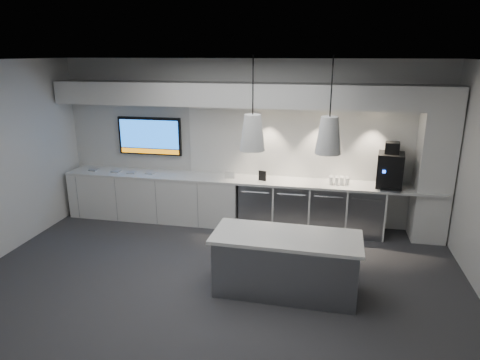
% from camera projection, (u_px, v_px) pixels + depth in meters
% --- Properties ---
extents(floor, '(7.00, 7.00, 0.00)m').
position_uv_depth(floor, '(215.00, 283.00, 5.97)').
color(floor, '#333335').
rests_on(floor, ground).
extents(ceiling, '(7.00, 7.00, 0.00)m').
position_uv_depth(ceiling, '(211.00, 61.00, 5.11)').
color(ceiling, black).
rests_on(ceiling, wall_back).
extents(wall_back, '(7.00, 0.00, 7.00)m').
position_uv_depth(wall_back, '(248.00, 143.00, 7.89)').
color(wall_back, silver).
rests_on(wall_back, floor).
extents(wall_front, '(7.00, 0.00, 7.00)m').
position_uv_depth(wall_front, '(127.00, 275.00, 3.19)').
color(wall_front, silver).
rests_on(wall_front, floor).
extents(back_counter, '(6.80, 0.65, 0.04)m').
position_uv_depth(back_counter, '(244.00, 180.00, 7.76)').
color(back_counter, white).
rests_on(back_counter, left_base_cabinets).
extents(left_base_cabinets, '(3.30, 0.63, 0.86)m').
position_uv_depth(left_base_cabinets, '(155.00, 197.00, 8.22)').
color(left_base_cabinets, white).
rests_on(left_base_cabinets, floor).
extents(fridge_unit_a, '(0.60, 0.61, 0.85)m').
position_uv_depth(fridge_unit_a, '(258.00, 204.00, 7.84)').
color(fridge_unit_a, gray).
rests_on(fridge_unit_a, floor).
extents(fridge_unit_b, '(0.60, 0.61, 0.85)m').
position_uv_depth(fridge_unit_b, '(292.00, 206.00, 7.73)').
color(fridge_unit_b, gray).
rests_on(fridge_unit_b, floor).
extents(fridge_unit_c, '(0.60, 0.61, 0.85)m').
position_uv_depth(fridge_unit_c, '(327.00, 209.00, 7.61)').
color(fridge_unit_c, gray).
rests_on(fridge_unit_c, floor).
extents(fridge_unit_d, '(0.60, 0.61, 0.85)m').
position_uv_depth(fridge_unit_d, '(364.00, 211.00, 7.49)').
color(fridge_unit_d, gray).
rests_on(fridge_unit_d, floor).
extents(backsplash, '(4.60, 0.03, 1.30)m').
position_uv_depth(backsplash, '(314.00, 143.00, 7.63)').
color(backsplash, white).
rests_on(backsplash, wall_back).
extents(soffit, '(6.90, 0.60, 0.40)m').
position_uv_depth(soffit, '(245.00, 95.00, 7.35)').
color(soffit, white).
rests_on(soffit, wall_back).
extents(column, '(0.55, 0.55, 2.60)m').
position_uv_depth(column, '(435.00, 166.00, 7.06)').
color(column, white).
rests_on(column, floor).
extents(wall_tv, '(1.25, 0.07, 0.72)m').
position_uv_depth(wall_tv, '(150.00, 136.00, 8.18)').
color(wall_tv, black).
rests_on(wall_tv, wall_back).
extents(island, '(1.95, 0.88, 0.82)m').
position_uv_depth(island, '(286.00, 264.00, 5.66)').
color(island, gray).
rests_on(island, floor).
extents(bin, '(0.36, 0.36, 0.40)m').
position_uv_depth(bin, '(222.00, 263.00, 6.12)').
color(bin, gray).
rests_on(bin, floor).
extents(coffee_machine, '(0.48, 0.64, 0.77)m').
position_uv_depth(coffee_machine, '(390.00, 168.00, 7.22)').
color(coffee_machine, black).
rests_on(coffee_machine, back_counter).
extents(sign_black, '(0.14, 0.06, 0.18)m').
position_uv_depth(sign_black, '(262.00, 176.00, 7.61)').
color(sign_black, black).
rests_on(sign_black, back_counter).
extents(sign_white, '(0.18, 0.03, 0.14)m').
position_uv_depth(sign_white, '(230.00, 175.00, 7.73)').
color(sign_white, white).
rests_on(sign_white, back_counter).
extents(cup_cluster, '(0.34, 0.16, 0.14)m').
position_uv_depth(cup_cluster, '(339.00, 181.00, 7.39)').
color(cup_cluster, white).
rests_on(cup_cluster, back_counter).
extents(tray_a, '(0.17, 0.17, 0.02)m').
position_uv_depth(tray_a, '(94.00, 170.00, 8.29)').
color(tray_a, '#A5A5A5').
rests_on(tray_a, back_counter).
extents(tray_b, '(0.16, 0.16, 0.02)m').
position_uv_depth(tray_b, '(116.00, 171.00, 8.19)').
color(tray_b, '#A5A5A5').
rests_on(tray_b, back_counter).
extents(tray_c, '(0.19, 0.19, 0.02)m').
position_uv_depth(tray_c, '(131.00, 172.00, 8.11)').
color(tray_c, '#A5A5A5').
rests_on(tray_c, back_counter).
extents(tray_d, '(0.18, 0.18, 0.02)m').
position_uv_depth(tray_d, '(151.00, 173.00, 8.08)').
color(tray_d, '#A5A5A5').
rests_on(tray_d, back_counter).
extents(pendant_left, '(0.31, 0.31, 1.14)m').
position_uv_depth(pendant_left, '(253.00, 132.00, 5.25)').
color(pendant_left, white).
rests_on(pendant_left, ceiling).
extents(pendant_right, '(0.31, 0.31, 1.14)m').
position_uv_depth(pendant_right, '(329.00, 135.00, 5.07)').
color(pendant_right, white).
rests_on(pendant_right, ceiling).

